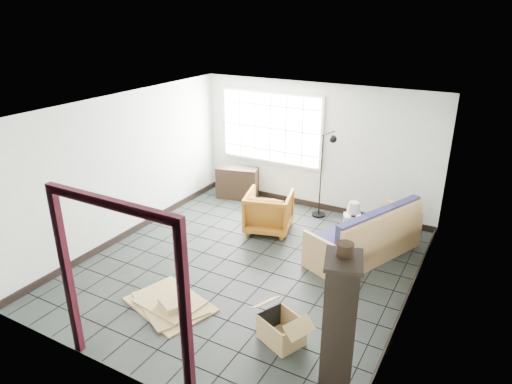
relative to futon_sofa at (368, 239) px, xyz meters
The scene contains 15 objects.
ground 2.04m from the futon_sofa, 142.16° to the right, with size 5.50×5.50×0.00m, color black.
room_shell 2.41m from the futon_sofa, 142.81° to the right, with size 5.02×5.52×2.61m.
window_panel 3.23m from the futon_sofa, 150.53° to the left, with size 2.32×0.08×1.52m.
doorway_trim 4.37m from the futon_sofa, 112.02° to the right, with size 1.80×0.08×2.20m.
futon_sofa is the anchor object (origin of this frame).
armchair 1.91m from the futon_sofa, behind, with size 0.82×0.77×0.85m, color #9B5C16.
side_table 0.37m from the futon_sofa, 142.27° to the left, with size 0.54×0.54×0.50m.
table_lamp 0.56m from the futon_sofa, 152.13° to the left, with size 0.29×0.29×0.37m.
projector 0.47m from the futon_sofa, 148.48° to the left, with size 0.36×0.32×0.10m.
floor_lamp 1.75m from the futon_sofa, 137.63° to the left, with size 0.48×0.37×1.82m.
console_shelf 3.45m from the futon_sofa, 160.32° to the left, with size 0.95×0.57×0.69m.
tall_shelf 3.22m from the futon_sofa, 79.88° to the right, with size 0.48×0.56×1.73m.
pot 3.43m from the futon_sofa, 80.00° to the right, with size 0.22×0.22×0.12m.
open_box 2.61m from the futon_sofa, 97.24° to the right, with size 0.91×0.69×0.47m.
cardboard_pile 3.39m from the futon_sofa, 126.80° to the right, with size 1.39×1.17×0.17m.
Camera 1 is at (3.25, -5.58, 3.93)m, focal length 32.00 mm.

